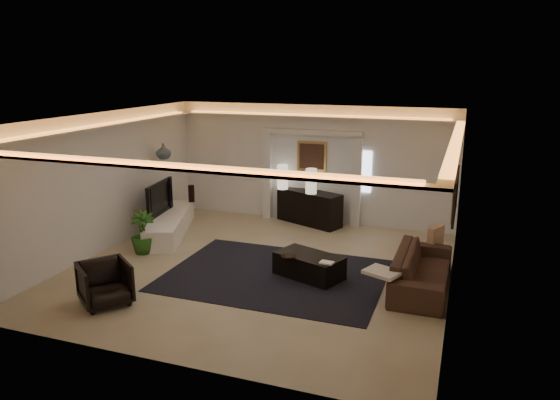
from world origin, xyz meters
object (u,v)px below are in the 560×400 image
(sofa, at_px, (422,270))
(armchair, at_px, (105,283))
(console, at_px, (309,208))
(coffee_table, at_px, (309,266))

(sofa, xyz_separation_m, armchair, (-4.83, -2.44, 0.02))
(console, bearing_deg, sofa, -23.01)
(armchair, bearing_deg, console, 19.14)
(armchair, bearing_deg, coffee_table, -14.09)
(console, relative_size, armchair, 2.15)
(console, distance_m, armchair, 5.81)
(coffee_table, bearing_deg, sofa, 26.35)
(sofa, distance_m, armchair, 5.41)
(console, distance_m, sofa, 4.29)
(sofa, bearing_deg, armchair, 117.22)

